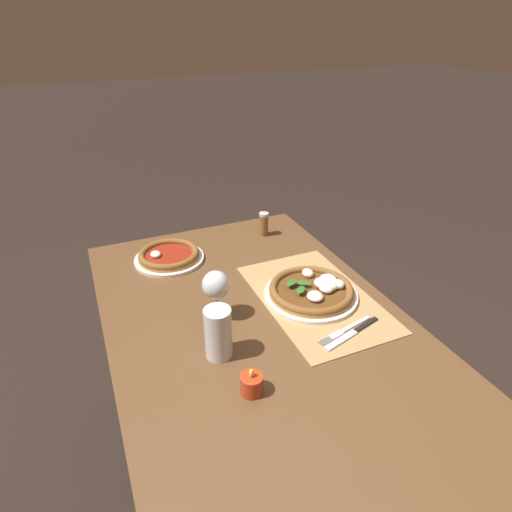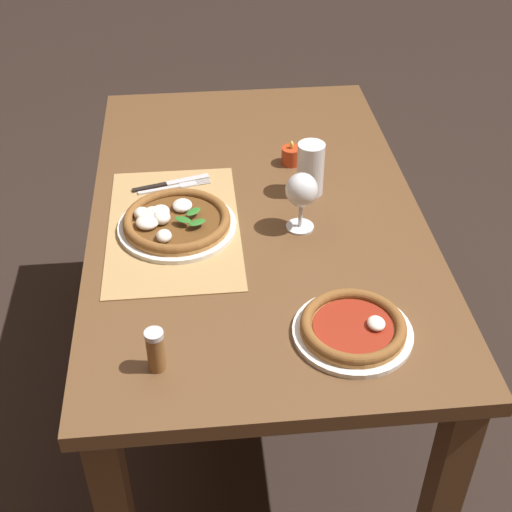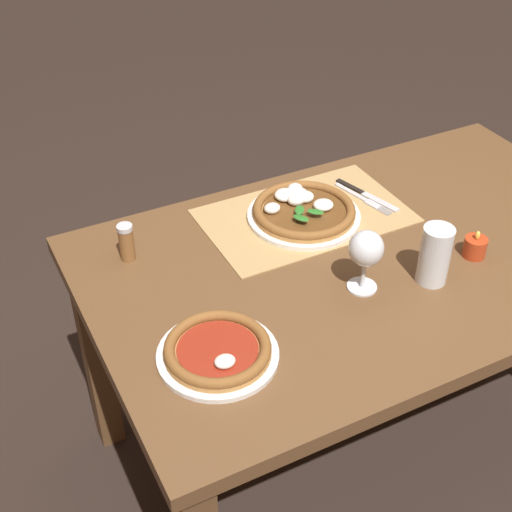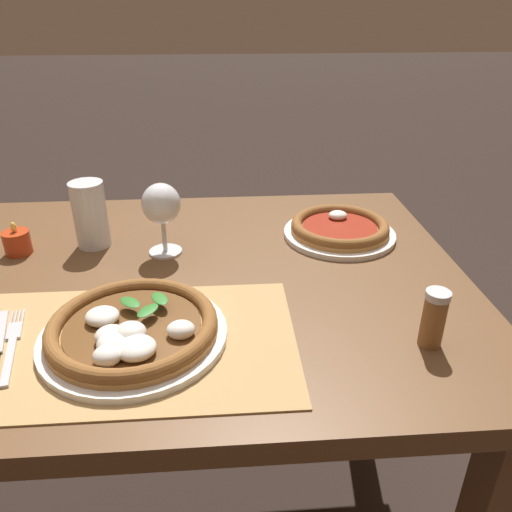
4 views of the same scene
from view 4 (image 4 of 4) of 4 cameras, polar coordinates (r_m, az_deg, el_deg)
The scene contains 9 objects.
dining_table at distance 1.07m, azimuth -15.82°, elevation -7.19°, with size 1.41×0.85×0.74m.
paper_placemat at distance 0.83m, azimuth -14.44°, elevation -9.62°, with size 0.53×0.33×0.00m, color #A88451.
pizza_near at distance 0.82m, azimuth -13.95°, elevation -8.17°, with size 0.30×0.30×0.05m.
pizza_far at distance 1.15m, azimuth 9.53°, elevation 3.09°, with size 0.25×0.25×0.04m.
wine_glass at distance 1.05m, azimuth -10.75°, elevation 5.55°, with size 0.08×0.08×0.16m.
pint_glass at distance 1.13m, azimuth -18.39°, elevation 4.38°, with size 0.07×0.07×0.15m.
fork at distance 0.88m, azimuth -26.10°, elevation -9.02°, with size 0.06×0.20×0.00m.
votive_candle at distance 1.17m, azimuth -25.61°, elevation 1.33°, with size 0.06×0.06×0.07m.
pepper_shaker at distance 0.82m, azimuth 19.64°, elevation -6.73°, with size 0.04×0.04×0.10m.
Camera 4 is at (0.23, -0.86, 1.23)m, focal length 35.00 mm.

